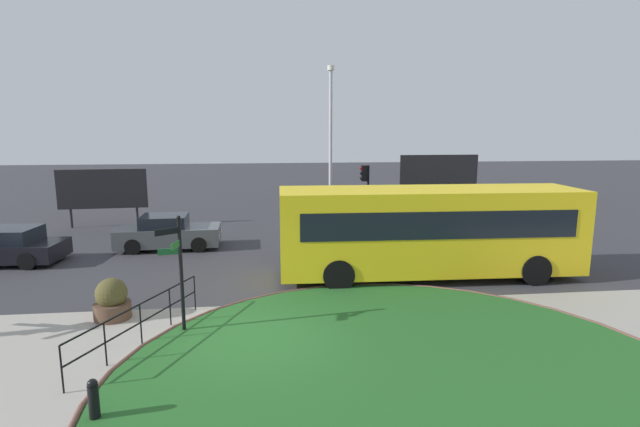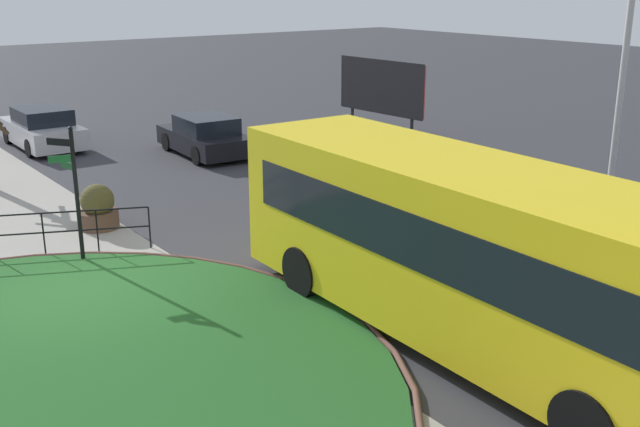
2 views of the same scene
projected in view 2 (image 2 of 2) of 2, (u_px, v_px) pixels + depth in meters
The scene contains 10 objects.
ground at pixel (82, 294), 14.75m from camera, with size 120.00×120.00×0.00m, color #333338.
signpost_directional at pixel (73, 186), 15.91m from camera, with size 0.56×0.54×2.98m.
railing_grass_edge at pixel (43, 228), 16.60m from camera, with size 1.93×4.18×1.00m.
bus_yellow at pixel (471, 251), 12.34m from camera, with size 10.12×2.82×3.04m.
car_near_lane at pixel (205, 137), 26.21m from camera, with size 4.31×2.16×1.36m.
car_far_lane at pixel (346, 159), 22.85m from camera, with size 4.26×1.98×1.43m.
car_trailing at pixel (43, 129), 27.33m from camera, with size 4.54×1.98×1.45m.
lamppost_tall at pixel (626, 51), 17.69m from camera, with size 0.32×0.32×7.90m.
billboard_left at pixel (381, 88), 28.53m from camera, with size 4.39×0.40×2.98m.
planter_near_signpost at pixel (98, 209), 18.48m from camera, with size 0.96×0.96×1.12m.
Camera 2 is at (13.69, -4.41, 5.88)m, focal length 42.60 mm.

